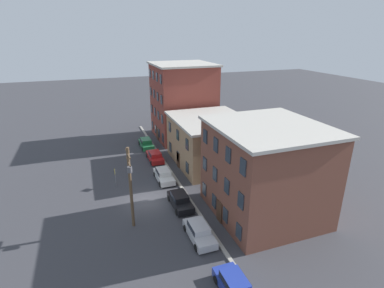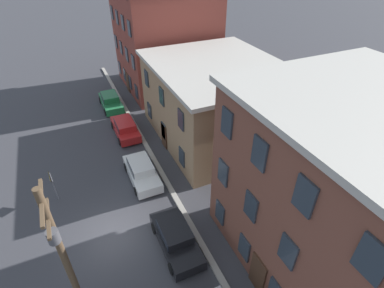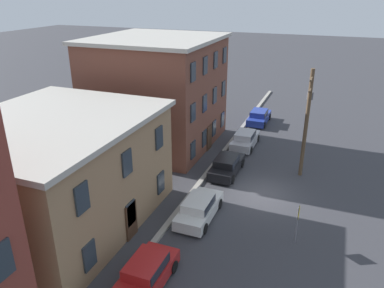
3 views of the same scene
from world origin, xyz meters
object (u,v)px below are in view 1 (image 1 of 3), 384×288
object	(u,v)px
caution_sign	(115,174)
car_white	(164,175)
utility_pole	(130,184)
car_green	(146,143)
car_black	(180,200)
car_red	(155,156)
car_silver	(199,231)
car_blue	(235,286)

from	to	relation	value
caution_sign	car_white	bearing A→B (deg)	86.63
caution_sign	utility_pole	xyz separation A→B (m)	(8.70, 0.69, 2.96)
car_green	utility_pole	bearing A→B (deg)	-14.91
car_white	car_black	bearing A→B (deg)	1.06
car_red	car_silver	bearing A→B (deg)	-0.82
car_red	car_silver	distance (m)	18.62
car_white	car_red	bearing A→B (deg)	176.69
car_black	car_blue	xyz separation A→B (m)	(12.52, 0.14, 0.00)
car_red	car_white	size ratio (longest dim) A/B	1.00
car_black	car_red	bearing A→B (deg)	178.89
car_blue	utility_pole	bearing A→B (deg)	-152.73
car_white	car_blue	bearing A→B (deg)	0.78
caution_sign	utility_pole	size ratio (longest dim) A/B	0.30
car_white	utility_pole	bearing A→B (deg)	-32.03
car_blue	car_white	bearing A→B (deg)	-179.22
car_black	caution_sign	bearing A→B (deg)	-138.48
car_white	car_silver	xyz separation A→B (m)	(12.25, 0.10, 0.00)
caution_sign	car_black	bearing A→B (deg)	41.52
car_green	car_silver	distance (m)	24.46
car_white	car_green	bearing A→B (deg)	178.81
car_silver	car_blue	distance (m)	6.74
car_blue	caution_sign	bearing A→B (deg)	-162.31
car_red	car_white	xyz separation A→B (m)	(6.37, -0.37, 0.00)
caution_sign	utility_pole	distance (m)	9.21
caution_sign	car_green	bearing A→B (deg)	152.56
car_green	car_red	bearing A→B (deg)	1.13
car_red	caution_sign	size ratio (longest dim) A/B	1.78
car_black	caution_sign	world-z (taller)	caution_sign
car_green	utility_pole	world-z (taller)	utility_pole
car_black	car_blue	bearing A→B (deg)	0.64
car_black	utility_pole	bearing A→B (deg)	-70.54
car_silver	car_white	bearing A→B (deg)	-179.52
car_silver	caution_sign	world-z (taller)	caution_sign
car_green	caution_sign	distance (m)	13.41
car_black	utility_pole	distance (m)	6.86
car_green	car_red	world-z (taller)	same
car_blue	car_silver	bearing A→B (deg)	-178.67
car_black	utility_pole	world-z (taller)	utility_pole
utility_pole	car_black	bearing A→B (deg)	109.46
car_green	car_silver	size ratio (longest dim) A/B	1.00
car_green	car_white	bearing A→B (deg)	-1.19
car_blue	car_green	bearing A→B (deg)	-179.99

